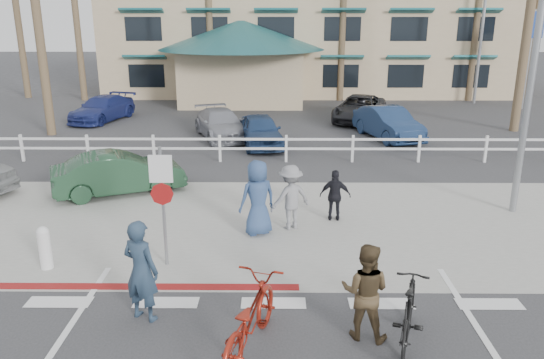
{
  "coord_description": "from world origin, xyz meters",
  "views": [
    {
      "loc": [
        0.05,
        -8.11,
        5.14
      ],
      "look_at": [
        -0.05,
        3.55,
        1.5
      ],
      "focal_mm": 35.0,
      "sensor_mm": 36.0,
      "label": 1
    }
  ],
  "objects_px": {
    "bike_red": "(249,318)",
    "car_white_sedan": "(119,173)",
    "sign_post": "(163,201)",
    "bike_black": "(409,313)"
  },
  "relations": [
    {
      "from": "bike_red",
      "to": "car_white_sedan",
      "type": "xyz_separation_m",
      "value": [
        -4.26,
        7.77,
        0.05
      ]
    },
    {
      "from": "bike_red",
      "to": "sign_post",
      "type": "bearing_deg",
      "value": -40.46
    },
    {
      "from": "sign_post",
      "to": "bike_red",
      "type": "distance_m",
      "value": 3.69
    },
    {
      "from": "bike_red",
      "to": "car_white_sedan",
      "type": "relative_size",
      "value": 0.58
    },
    {
      "from": "sign_post",
      "to": "bike_black",
      "type": "distance_m",
      "value": 5.36
    },
    {
      "from": "bike_black",
      "to": "car_white_sedan",
      "type": "bearing_deg",
      "value": -29.5
    },
    {
      "from": "sign_post",
      "to": "bike_red",
      "type": "bearing_deg",
      "value": -57.57
    },
    {
      "from": "bike_black",
      "to": "car_white_sedan",
      "type": "relative_size",
      "value": 0.49
    },
    {
      "from": "sign_post",
      "to": "bike_red",
      "type": "relative_size",
      "value": 1.31
    },
    {
      "from": "sign_post",
      "to": "bike_black",
      "type": "height_order",
      "value": "sign_post"
    }
  ]
}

